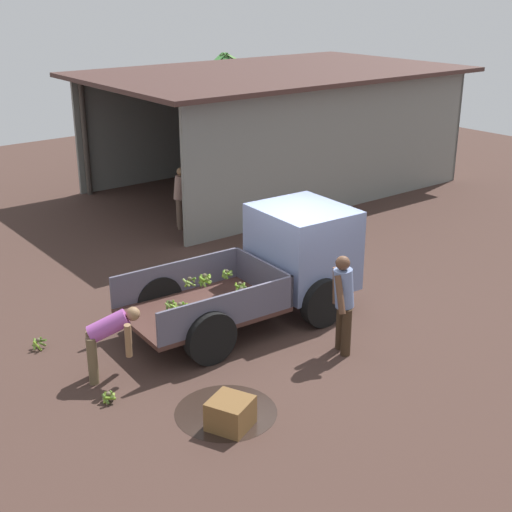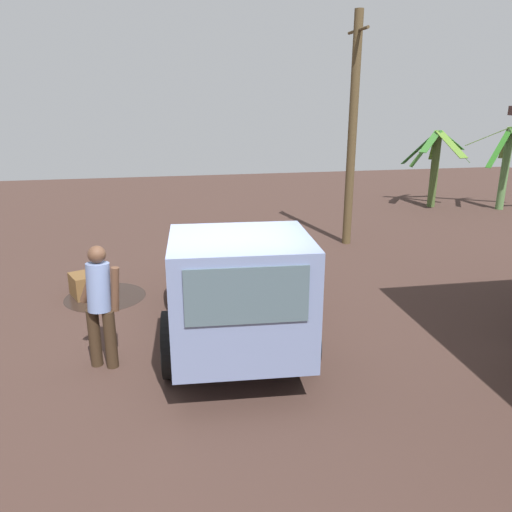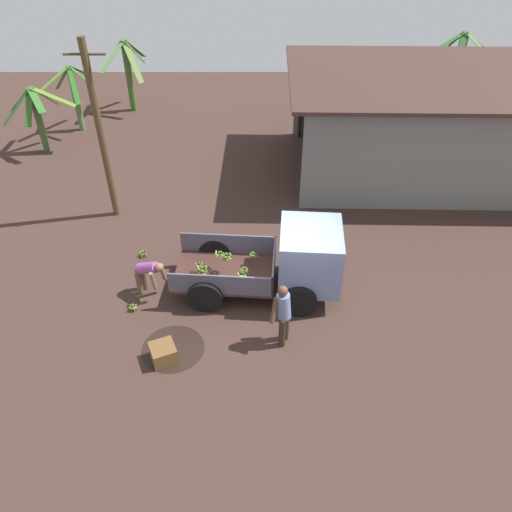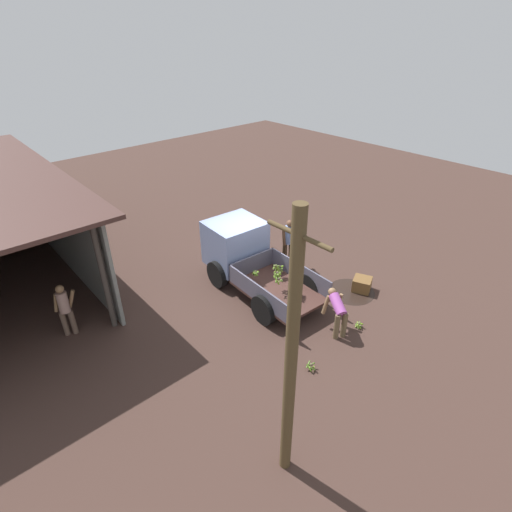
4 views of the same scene
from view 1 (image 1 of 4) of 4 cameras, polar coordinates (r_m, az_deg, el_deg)
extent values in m
plane|color=#402C26|center=(13.31, 2.82, -4.78)|extent=(36.00, 36.00, 0.00)
cylinder|color=black|center=(10.51, -2.43, -12.36)|extent=(1.49, 1.49, 0.01)
cube|color=#422822|center=(12.42, -4.31, -4.31)|extent=(2.74, 1.94, 0.08)
cube|color=#545163|center=(12.96, -6.28, -1.65)|extent=(2.61, 0.24, 0.58)
cube|color=#545163|center=(11.62, -2.19, -4.32)|extent=(2.61, 0.24, 0.58)
cube|color=#545163|center=(12.92, 0.54, -1.60)|extent=(0.18, 1.75, 0.58)
cube|color=#7282AD|center=(13.29, 3.75, 0.78)|extent=(1.65, 1.83, 1.50)
cube|color=#4C606B|center=(13.66, 6.32, 2.60)|extent=(0.13, 1.37, 0.66)
cylinder|color=black|center=(14.11, 0.65, -1.22)|extent=(0.91, 0.28, 0.90)
cylinder|color=black|center=(12.79, 5.40, -3.74)|extent=(0.91, 0.28, 0.90)
cylinder|color=black|center=(12.99, -7.86, -3.45)|extent=(0.91, 0.28, 0.90)
cylinder|color=black|center=(11.55, -3.66, -6.55)|extent=(0.91, 0.28, 0.90)
sphere|color=#413B2A|center=(12.11, -1.18, -2.71)|extent=(0.09, 0.09, 0.09)
cylinder|color=#5C7C22|center=(12.19, -1.00, -2.92)|extent=(0.10, 0.18, 0.17)
cylinder|color=olive|center=(12.18, -1.31, -3.00)|extent=(0.16, 0.05, 0.19)
cylinder|color=olive|center=(12.13, -1.43, -3.09)|extent=(0.11, 0.17, 0.18)
cylinder|color=#75A232|center=(12.07, -1.25, -3.11)|extent=(0.16, 0.18, 0.15)
cylinder|color=#7BAF29|center=(12.09, -0.83, -2.99)|extent=(0.20, 0.13, 0.12)
sphere|color=#4C4431|center=(12.23, -5.33, -1.84)|extent=(0.08, 0.08, 0.08)
cylinder|color=#88AB49|center=(12.18, -5.25, -2.21)|extent=(0.18, 0.10, 0.13)
cylinder|color=olive|center=(12.25, -4.98, -2.04)|extent=(0.13, 0.17, 0.12)
cylinder|color=#588329|center=(12.31, -5.22, -1.92)|extent=(0.15, 0.17, 0.12)
cylinder|color=olive|center=(12.29, -5.48, -2.10)|extent=(0.15, 0.06, 0.17)
cylinder|color=#86A345|center=(12.20, -5.60, -2.14)|extent=(0.05, 0.19, 0.11)
sphere|color=#463F2D|center=(11.91, -6.87, -3.68)|extent=(0.07, 0.07, 0.07)
cylinder|color=#52742D|center=(11.94, -7.12, -3.96)|extent=(0.12, 0.13, 0.15)
cylinder|color=#82A43F|center=(11.88, -6.97, -4.05)|extent=(0.12, 0.15, 0.13)
cylinder|color=#79A338|center=(11.88, -6.67, -4.01)|extent=(0.16, 0.05, 0.13)
cylinder|color=olive|center=(11.95, -6.63, -3.92)|extent=(0.05, 0.14, 0.15)
cylinder|color=#659728|center=(11.99, -6.89, -3.83)|extent=(0.15, 0.10, 0.14)
sphere|color=#49422F|center=(12.82, -2.35, -1.24)|extent=(0.07, 0.07, 0.07)
cylinder|color=#83A046|center=(12.86, -2.15, -1.44)|extent=(0.07, 0.14, 0.13)
cylinder|color=#507621|center=(12.88, -2.22, -1.30)|extent=(0.10, 0.16, 0.10)
cylinder|color=olive|center=(12.88, -2.42, -1.44)|extent=(0.13, 0.07, 0.15)
cylinder|color=olive|center=(12.86, -2.59, -1.41)|extent=(0.15, 0.11, 0.12)
cylinder|color=olive|center=(12.83, -2.56, -1.50)|extent=(0.10, 0.14, 0.14)
cylinder|color=olive|center=(12.81, -2.46, -1.56)|extent=(0.08, 0.13, 0.14)
cylinder|color=olive|center=(12.78, -2.23, -1.49)|extent=(0.16, 0.07, 0.10)
cylinder|color=#6CA225|center=(12.80, -2.11, -1.45)|extent=(0.16, 0.09, 0.10)
sphere|color=brown|center=(12.20, -4.14, -1.59)|extent=(0.08, 0.08, 0.08)
cylinder|color=olive|center=(12.29, -4.28, -1.82)|extent=(0.19, 0.07, 0.18)
cylinder|color=olive|center=(12.24, -4.41, -1.96)|extent=(0.14, 0.16, 0.19)
cylinder|color=olive|center=(12.20, -4.29, -2.05)|extent=(0.09, 0.17, 0.20)
cylinder|color=#60901D|center=(12.15, -4.11, -2.00)|extent=(0.20, 0.14, 0.15)
cylinder|color=#809F40|center=(12.19, -3.83, -1.95)|extent=(0.20, 0.12, 0.16)
cylinder|color=olive|center=(12.26, -3.85, -1.88)|extent=(0.09, 0.18, 0.18)
cylinder|color=olive|center=(12.29, -4.06, -1.78)|extent=(0.16, 0.17, 0.17)
sphere|color=brown|center=(12.21, -1.29, -2.22)|extent=(0.06, 0.06, 0.06)
cylinder|color=#7FAC34|center=(12.25, -1.04, -2.44)|extent=(0.07, 0.15, 0.13)
cylinder|color=#81A142|center=(12.28, -1.19, -2.37)|extent=(0.11, 0.14, 0.13)
cylinder|color=#82AF4B|center=(12.27, -1.44, -2.46)|extent=(0.13, 0.04, 0.15)
cylinder|color=olive|center=(12.22, -1.54, -2.51)|extent=(0.08, 0.15, 0.13)
cylinder|color=#5A881F|center=(12.16, -1.35, -2.52)|extent=(0.13, 0.15, 0.10)
cylinder|color=olive|center=(12.18, -1.07, -2.48)|extent=(0.17, 0.04, 0.09)
sphere|color=brown|center=(11.84, -6.10, -3.89)|extent=(0.08, 0.08, 0.08)
cylinder|color=olive|center=(11.88, -6.47, -4.23)|extent=(0.15, 0.20, 0.18)
cylinder|color=olive|center=(11.81, -6.31, -4.33)|extent=(0.14, 0.21, 0.16)
cylinder|color=olive|center=(11.83, -5.94, -4.39)|extent=(0.18, 0.07, 0.20)
cylinder|color=olive|center=(11.86, -5.70, -4.22)|extent=(0.19, 0.18, 0.17)
cylinder|color=olive|center=(11.94, -5.89, -4.04)|extent=(0.13, 0.21, 0.17)
cylinder|color=#72A333|center=(11.94, -6.19, -4.05)|extent=(0.21, 0.11, 0.17)
cube|color=gray|center=(24.71, 10.45, 11.08)|extent=(0.23, 5.79, 3.34)
cube|color=gray|center=(23.60, -3.03, 10.93)|extent=(9.92, 0.32, 3.34)
cube|color=gray|center=(19.29, 6.79, 8.54)|extent=(9.92, 0.32, 3.34)
cube|color=#432A25|center=(21.10, 1.44, 14.51)|extent=(10.87, 6.82, 0.12)
cylinder|color=#3F3833|center=(21.12, -13.50, 9.20)|extent=(0.16, 0.16, 3.34)
cylinder|color=#3F3833|center=(16.56, -5.70, 6.52)|extent=(0.16, 0.16, 3.34)
cylinder|color=#557C3B|center=(27.15, -2.48, 12.29)|extent=(0.35, 0.35, 3.37)
cube|color=#45632B|center=(27.36, -1.29, 15.09)|extent=(1.39, 0.39, 0.91)
cube|color=#415A24|center=(27.67, -2.83, 14.95)|extent=(0.80, 1.37, 1.08)
cube|color=#46602B|center=(27.16, -3.73, 14.55)|extent=(0.94, 1.07, 1.33)
cube|color=#3C7C35|center=(26.44, -3.69, 14.85)|extent=(1.56, 0.54, 0.90)
cube|color=#2F642A|center=(26.53, -2.28, 15.02)|extent=(0.62, 0.98, 0.78)
cube|color=#477835|center=(26.74, -1.15, 15.24)|extent=(0.90, 1.25, 0.64)
cylinder|color=#352518|center=(11.87, 7.23, -6.06)|extent=(0.21, 0.21, 0.84)
cylinder|color=#352518|center=(12.06, 6.80, -5.58)|extent=(0.21, 0.21, 0.84)
cylinder|color=#6F82B1|center=(11.64, 7.04, -2.57)|extent=(0.46, 0.43, 0.68)
sphere|color=brown|center=(11.45, 6.96, -0.56)|extent=(0.24, 0.24, 0.24)
cylinder|color=brown|center=(11.41, 6.74, -3.09)|extent=(0.24, 0.37, 0.61)
cylinder|color=brown|center=(11.81, 6.41, -2.36)|extent=(0.16, 0.19, 0.62)
cylinder|color=brown|center=(11.46, -12.96, -7.66)|extent=(0.20, 0.20, 0.78)
cylinder|color=brown|center=(11.27, -12.95, -8.19)|extent=(0.20, 0.20, 0.78)
cylinder|color=#A64EA4|center=(11.13, -11.73, -5.50)|extent=(0.73, 0.56, 0.51)
sphere|color=#8C6746|center=(11.06, -9.82, -4.58)|extent=(0.22, 0.22, 0.22)
cylinder|color=#8C6746|center=(11.38, -10.20, -5.76)|extent=(0.19, 0.24, 0.58)
cylinder|color=#8C6746|center=(11.04, -10.19, -6.68)|extent=(0.17, 0.21, 0.58)
cylinder|color=brown|center=(18.10, -6.17, 3.49)|extent=(0.20, 0.20, 0.76)
cylinder|color=brown|center=(17.90, -6.08, 3.29)|extent=(0.20, 0.20, 0.76)
cylinder|color=#A07B70|center=(17.81, -6.11, 5.46)|extent=(0.43, 0.40, 0.62)
sphere|color=#8C6746|center=(17.71, -6.03, 6.72)|extent=(0.21, 0.21, 0.21)
cylinder|color=#8C6746|center=(18.01, -5.94, 5.55)|extent=(0.18, 0.22, 0.57)
cylinder|color=#8C6746|center=(17.65, -5.64, 5.28)|extent=(0.21, 0.30, 0.56)
sphere|color=brown|center=(12.60, -17.02, -6.45)|extent=(0.07, 0.07, 0.07)
cylinder|color=#7DA72D|center=(12.59, -17.08, -6.89)|extent=(0.14, 0.14, 0.18)
cylinder|color=#51742A|center=(12.59, -16.71, -6.77)|extent=(0.17, 0.14, 0.16)
cylinder|color=#56762C|center=(12.66, -16.70, -6.49)|extent=(0.09, 0.20, 0.11)
cylinder|color=#557E22|center=(12.69, -17.11, -6.57)|extent=(0.19, 0.05, 0.15)
cylinder|color=olive|center=(12.64, -17.30, -6.75)|extent=(0.11, 0.18, 0.16)
sphere|color=brown|center=(10.87, -11.74, -10.74)|extent=(0.07, 0.07, 0.07)
cylinder|color=olive|center=(10.92, -11.98, -11.02)|extent=(0.13, 0.14, 0.15)
cylinder|color=#55772E|center=(10.88, -11.94, -11.13)|extent=(0.07, 0.16, 0.15)
cylinder|color=#547718|center=(10.83, -11.60, -11.08)|extent=(0.18, 0.07, 0.10)
cylinder|color=olive|center=(10.89, -11.38, -10.98)|extent=(0.13, 0.16, 0.13)
cylinder|color=olive|center=(10.93, -11.48, -10.91)|extent=(0.07, 0.16, 0.15)
cylinder|color=olive|center=(10.95, -11.80, -10.86)|extent=(0.16, 0.08, 0.14)
cube|color=brown|center=(10.10, -2.06, -12.47)|extent=(0.72, 0.72, 0.43)
camera|label=2|loc=(16.59, 21.40, 11.89)|focal=35.00mm
camera|label=3|loc=(7.88, 67.66, 33.98)|focal=35.00mm
camera|label=4|loc=(16.53, -44.09, 21.37)|focal=28.00mm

